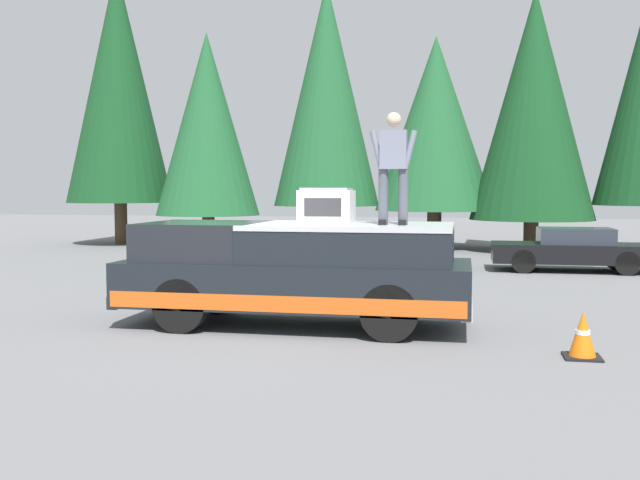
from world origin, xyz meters
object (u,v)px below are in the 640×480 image
compressor_unit (327,206)px  parked_car_black (572,250)px  parked_car_white (359,245)px  pickup_truck (296,272)px  person_on_truck_bed (393,165)px  traffic_cone (583,336)px

compressor_unit → parked_car_black: compressor_unit is taller
compressor_unit → parked_car_white: size_ratio=0.20×
pickup_truck → parked_car_white: size_ratio=1.35×
person_on_truck_bed → compressor_unit: bearing=71.6°
person_on_truck_bed → traffic_cone: size_ratio=2.73×
parked_car_black → traffic_cone: parked_car_black is taller
pickup_truck → parked_car_white: bearing=2.1°
compressor_unit → traffic_cone: 4.31m
compressor_unit → traffic_cone: size_ratio=1.35×
compressor_unit → person_on_truck_bed: (-0.37, -1.10, 0.62)m
compressor_unit → parked_car_black: bearing=-29.7°
parked_car_black → traffic_cone: bearing=172.8°
parked_car_black → person_on_truck_bed: bearing=156.9°
pickup_truck → compressor_unit: compressor_unit is taller
person_on_truck_bed → parked_car_white: size_ratio=0.41×
pickup_truck → parked_car_black: 10.43m
pickup_truck → parked_car_black: pickup_truck is taller
person_on_truck_bed → parked_car_black: (9.10, -3.89, -1.97)m
compressor_unit → parked_car_black: size_ratio=0.20×
pickup_truck → traffic_cone: pickup_truck is taller
traffic_cone → parked_car_black: bearing=-7.2°
compressor_unit → parked_car_black: 10.15m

